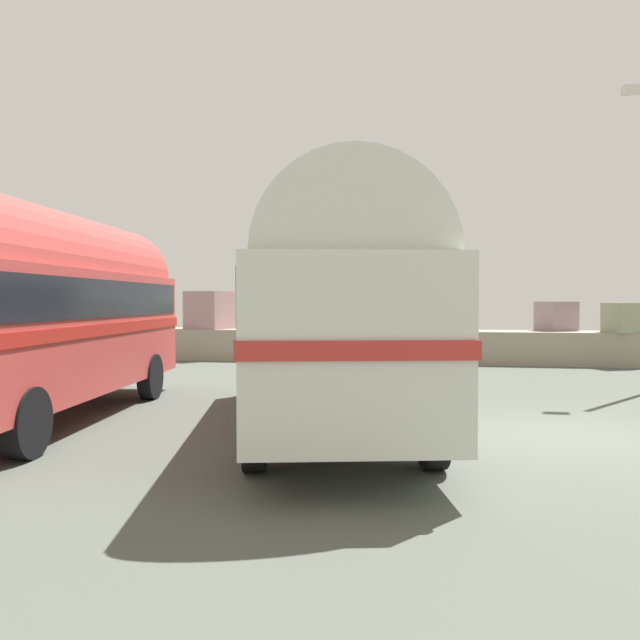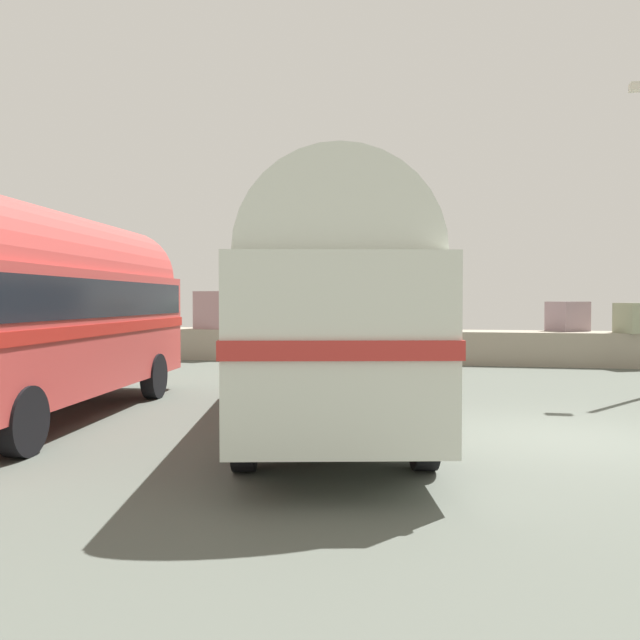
{
  "view_description": "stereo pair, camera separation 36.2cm",
  "coord_description": "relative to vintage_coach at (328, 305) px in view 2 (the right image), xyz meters",
  "views": [
    {
      "loc": [
        -2.02,
        -10.49,
        2.12
      ],
      "look_at": [
        -4.13,
        1.42,
        1.75
      ],
      "focal_mm": 36.48,
      "sensor_mm": 36.0,
      "label": 1
    },
    {
      "loc": [
        -1.67,
        -10.42,
        2.12
      ],
      "look_at": [
        -4.13,
        1.42,
        1.75
      ],
      "focal_mm": 36.48,
      "sensor_mm": 36.0,
      "label": 2
    }
  ],
  "objects": [
    {
      "name": "vintage_coach",
      "position": [
        0.0,
        0.0,
        0.0
      ],
      "size": [
        4.28,
        8.9,
        3.7
      ],
      "rotation": [
        0.0,
        0.0,
        0.23
      ],
      "color": "black",
      "rests_on": "ground"
    },
    {
      "name": "second_coach",
      "position": [
        -5.05,
        -0.27,
        0.0
      ],
      "size": [
        3.45,
        8.81,
        3.7
      ],
      "rotation": [
        0.0,
        0.0,
        0.12
      ],
      "color": "black",
      "rests_on": "ground"
    },
    {
      "name": "breakwater",
      "position": [
        3.93,
        11.85,
        -1.27
      ],
      "size": [
        31.36,
        2.34,
        2.49
      ],
      "color": "gray",
      "rests_on": "ground"
    },
    {
      "name": "ground",
      "position": [
        3.7,
        0.03,
        -2.04
      ],
      "size": [
        32.0,
        26.0,
        0.02
      ],
      "color": "#51564E"
    }
  ]
}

